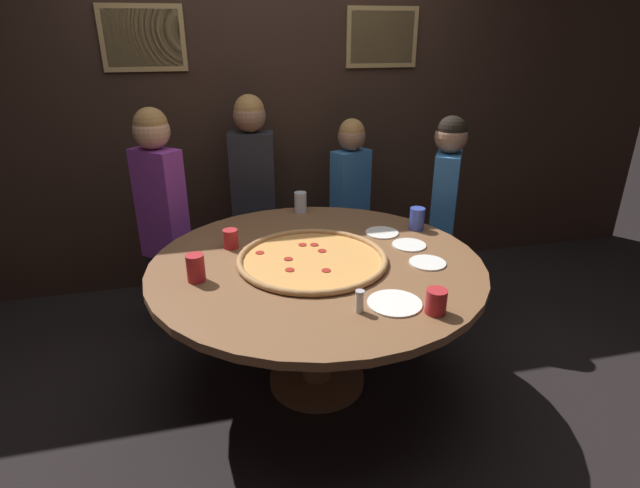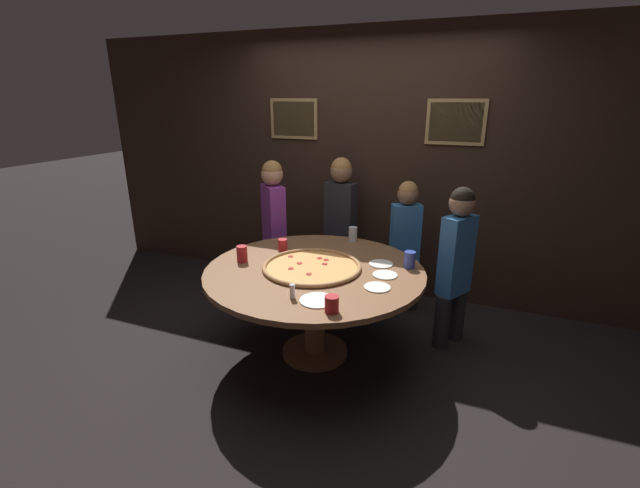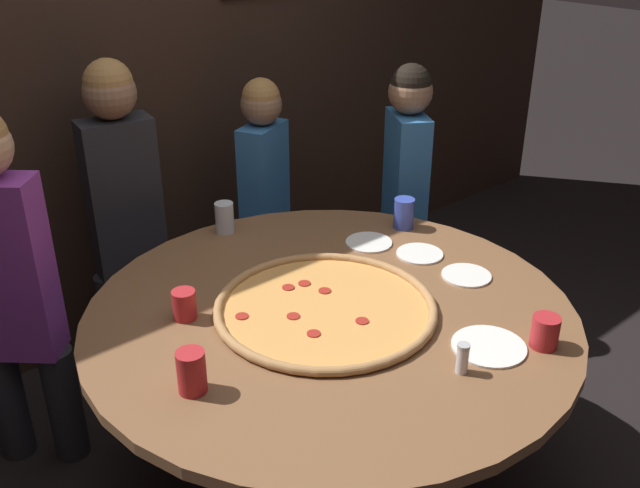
% 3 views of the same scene
% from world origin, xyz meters
% --- Properties ---
extents(ground_plane, '(24.00, 24.00, 0.00)m').
position_xyz_m(ground_plane, '(0.00, 0.00, 0.00)').
color(ground_plane, black).
extents(back_wall, '(6.40, 0.08, 2.60)m').
position_xyz_m(back_wall, '(0.00, 1.43, 1.30)').
color(back_wall, black).
rests_on(back_wall, ground_plane).
extents(dining_table, '(1.66, 1.66, 0.74)m').
position_xyz_m(dining_table, '(0.00, 0.00, 0.62)').
color(dining_table, brown).
rests_on(dining_table, ground_plane).
extents(giant_pizza, '(0.75, 0.75, 0.03)m').
position_xyz_m(giant_pizza, '(-0.02, 0.00, 0.75)').
color(giant_pizza, '#E0994C').
rests_on(giant_pizza, dining_table).
extents(drink_cup_far_right, '(0.09, 0.09, 0.10)m').
position_xyz_m(drink_cup_far_right, '(0.36, -0.59, 0.79)').
color(drink_cup_far_right, '#B22328').
rests_on(drink_cup_far_right, dining_table).
extents(drink_cup_front_edge, '(0.08, 0.08, 0.10)m').
position_xyz_m(drink_cup_front_edge, '(-0.40, 0.27, 0.79)').
color(drink_cup_front_edge, '#B22328').
rests_on(drink_cup_front_edge, dining_table).
extents(drink_cup_beside_pizza, '(0.08, 0.08, 0.13)m').
position_xyz_m(drink_cup_beside_pizza, '(-0.58, -0.08, 0.80)').
color(drink_cup_beside_pizza, '#B22328').
rests_on(drink_cup_beside_pizza, dining_table).
extents(drink_cup_near_left, '(0.08, 0.08, 0.13)m').
position_xyz_m(drink_cup_near_left, '(0.66, 0.29, 0.80)').
color(drink_cup_near_left, '#384CB7').
rests_on(drink_cup_near_left, dining_table).
extents(drink_cup_by_shaker, '(0.08, 0.08, 0.13)m').
position_xyz_m(drink_cup_by_shaker, '(0.07, 0.73, 0.80)').
color(drink_cup_by_shaker, silver).
rests_on(drink_cup_by_shaker, dining_table).
extents(white_plate_right_side, '(0.18, 0.18, 0.01)m').
position_xyz_m(white_plate_right_side, '(0.52, 0.07, 0.74)').
color(white_plate_right_side, white).
rests_on(white_plate_right_side, dining_table).
extents(white_plate_near_front, '(0.18, 0.18, 0.01)m').
position_xyz_m(white_plate_near_front, '(0.52, -0.16, 0.74)').
color(white_plate_near_front, white).
rests_on(white_plate_near_front, dining_table).
extents(white_plate_beside_cup, '(0.19, 0.19, 0.01)m').
position_xyz_m(white_plate_beside_cup, '(0.44, 0.27, 0.74)').
color(white_plate_beside_cup, white).
rests_on(white_plate_beside_cup, dining_table).
extents(white_plate_left_side, '(0.23, 0.23, 0.01)m').
position_xyz_m(white_plate_left_side, '(0.22, -0.49, 0.74)').
color(white_plate_left_side, white).
rests_on(white_plate_left_side, dining_table).
extents(condiment_shaker, '(0.04, 0.04, 0.10)m').
position_xyz_m(condiment_shaker, '(0.06, -0.51, 0.79)').
color(condiment_shaker, silver).
rests_on(condiment_shaker, dining_table).
extents(diner_far_right, '(0.37, 0.21, 1.42)m').
position_xyz_m(diner_far_right, '(-0.18, 1.12, 0.81)').
color(diner_far_right, '#232328').
rests_on(diner_far_right, ground_plane).
extents(diner_side_left, '(0.34, 0.33, 1.40)m').
position_xyz_m(diner_side_left, '(-0.77, 0.82, 0.80)').
color(diner_side_left, '#232328').
rests_on(diner_side_left, ground_plane).
extents(diner_side_right, '(0.33, 0.24, 1.26)m').
position_xyz_m(diner_side_right, '(0.48, 1.02, 0.71)').
color(diner_side_right, '#232328').
rests_on(diner_side_right, ground_plane).
extents(diner_centre_back, '(0.27, 0.35, 1.33)m').
position_xyz_m(diner_centre_back, '(0.97, 0.57, 0.75)').
color(diner_centre_back, '#232328').
rests_on(diner_centre_back, ground_plane).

